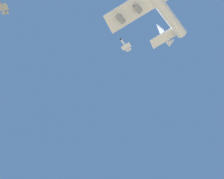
# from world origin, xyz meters

# --- Properties ---
(chase_jet_lead) EXTENTS (14.75, 9.87, 4.00)m
(chase_jet_lead) POSITION_xyz_m (-32.57, 1.45, 159.73)
(chase_jet_lead) COLOR silver
(chase_jet_left_wing) EXTENTS (11.30, 14.02, 4.00)m
(chase_jet_left_wing) POSITION_xyz_m (60.21, -1.81, 144.40)
(chase_jet_left_wing) COLOR #999EA3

